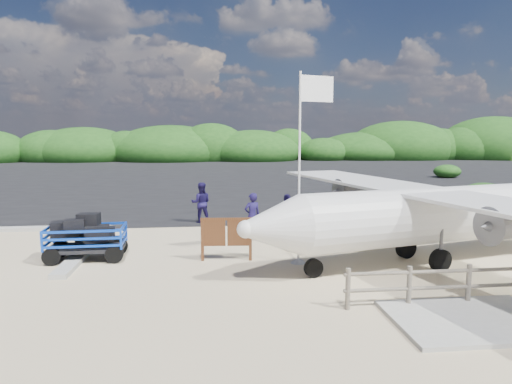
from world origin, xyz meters
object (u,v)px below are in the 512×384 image
Objects in this scene: flagpole at (298,263)px; crew_c at (288,219)px; baggage_cart at (87,260)px; signboard at (227,261)px; aircraft_large at (318,178)px; crew_a at (252,216)px; crew_b at (201,203)px.

flagpole reaches higher than crew_c.
signboard is at bearing -9.55° from baggage_cart.
aircraft_large is at bearing 59.30° from baggage_cart.
signboard is (4.55, -0.60, 0.00)m from baggage_cart.
crew_c reaches higher than crew_a.
aircraft_large reaches higher than crew_a.
baggage_cart is 4.59m from signboard.
aircraft_large is at bearing 74.69° from flagpole.
signboard is at bearing 49.63° from crew_a.
baggage_cart is 7.15m from crew_c.
crew_a is at bearing -28.38° from crew_c.
signboard is at bearing 56.26° from aircraft_large.
aircraft_large is at bearing 73.97° from signboard.
baggage_cart is 6.91m from flagpole.
crew_c is 25.67m from aircraft_large.
baggage_cart is 29.70m from aircraft_large.
signboard is 0.96× the size of crew_a.
flagpole is 3.27× the size of crew_a.
flagpole reaches higher than crew_a.
baggage_cart is 0.17× the size of aircraft_large.
crew_b is at bearing 101.77° from signboard.
crew_b reaches higher than signboard.
crew_c is (6.93, 1.47, 0.94)m from baggage_cart.
baggage_cart is at bearing 176.46° from signboard.
flagpole is at bearing 89.10° from crew_a.
crew_b is at bearing -79.04° from crew_a.
aircraft_large is (7.44, 27.17, 0.00)m from flagpole.
crew_c is 0.12× the size of aircraft_large.
crew_a is (1.14, 2.92, 0.92)m from signboard.
crew_b is 0.12× the size of aircraft_large.
flagpole reaches higher than signboard.
crew_a is 25.25m from aircraft_large.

